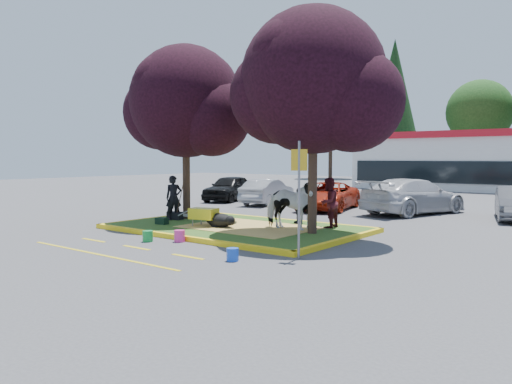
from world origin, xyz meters
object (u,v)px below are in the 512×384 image
Objects in this scene: bucket_green at (148,236)px; car_silver at (267,192)px; sign_post at (299,185)px; car_black at (229,188)px; bucket_pink at (180,236)px; handler at (174,198)px; cow at (290,204)px; calf at (219,220)px; bucket_blue at (233,255)px; wheelbarrow at (204,214)px.

car_silver is (-4.23, 11.52, 0.50)m from bucket_green.
bucket_green is (-4.85, -0.66, -1.64)m from sign_post.
sign_post reaches higher than car_black.
handler is at bearing 139.79° from bucket_pink.
car_silver is at bearing 34.48° from cow.
car_silver is (-4.54, 8.75, 0.28)m from calf.
car_silver is at bearing 123.50° from bucket_blue.
wheelbarrow is at bearing 142.52° from sign_post.
car_black is at bearing 125.13° from bucket_pink.
cow reaches higher than calf.
cow is 12.69m from car_black.
car_silver is at bearing 113.05° from sign_post.
bucket_green is at bearing 171.88° from bucket_blue.
car_silver is at bearing 110.16° from bucket_green.
bucket_green reaches higher than bucket_blue.
car_black reaches higher than calf.
bucket_green is 13.90m from car_black.
car_silver is (2.97, -0.35, -0.06)m from car_black.
car_silver is (-4.04, 8.96, 0.09)m from wheelbarrow.
bucket_blue is (-1.10, -1.19, -1.64)m from sign_post.
sign_post is 5.16m from bucket_green.
cow reaches higher than bucket_green.
bucket_green is at bearing 98.87° from car_silver.
bucket_pink is (-1.76, -3.16, -0.80)m from cow.
bucket_blue is at bearing -170.24° from cow.
bucket_pink is 0.09× the size of car_silver.
handler is 0.39× the size of car_black.
wheelbarrow is at bearing -68.48° from car_black.
bucket_green is (0.19, -2.56, -0.41)m from wheelbarrow.
bucket_green is (-0.31, -2.78, -0.22)m from calf.
cow is at bearing 119.57° from car_silver.
bucket_pink is at bearing -76.75° from wheelbarrow.
bucket_blue is 0.07× the size of car_black.
bucket_pink is at bearing 164.58° from sign_post.
sign_post is at bearing 1.40° from bucket_pink.
bucket_green is (-2.52, -3.72, -0.81)m from cow.
handler is 4.78× the size of bucket_pink.
bucket_pink is 12.05m from car_silver.
wheelbarrow is at bearing -77.47° from handler.
car_black is (-12.05, 11.21, -1.07)m from sign_post.
calf is at bearing 106.14° from car_silver.
wheelbarrow is 2.60m from bucket_green.
bucket_blue is 0.08× the size of car_silver.
bucket_blue is at bearing -8.12° from bucket_green.
bucket_green is 0.08× the size of car_silver.
bucket_green is 0.94m from bucket_pink.
cow reaches higher than bucket_pink.
wheelbarrow is 5.02m from bucket_blue.
cow is 6.00× the size of bucket_green.
bucket_pink is 3.19m from bucket_blue.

